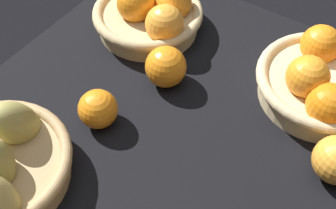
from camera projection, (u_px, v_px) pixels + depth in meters
market_tray at (160, 139)px, 77.42cm from camera, size 84.00×72.00×3.00cm
basket_far_left at (325, 82)px, 78.53cm from camera, size 24.41×24.41×10.92cm
basket_near_left at (151, 13)px, 91.27cm from camera, size 23.18×23.18×10.71cm
loose_orange_back_gap at (166, 67)px, 81.37cm from camera, size 7.85×7.85×7.85cm
loose_orange_side_gap at (98, 109)px, 75.38cm from camera, size 6.98×6.98×6.98cm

